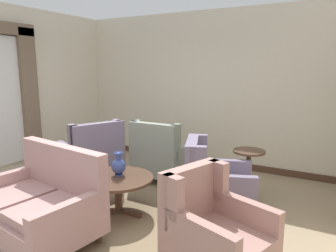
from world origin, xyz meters
TOP-DOWN VIEW (x-y plane):
  - ground at (0.00, 0.00)m, footprint 7.86×7.86m
  - wall_back at (0.00, 2.81)m, footprint 5.47×0.08m
  - wall_left at (-2.65, 0.84)m, footprint 0.08×3.93m
  - baseboard_back at (0.00, 2.75)m, footprint 5.31×0.03m
  - area_rug at (0.00, 0.30)m, footprint 3.37×3.37m
  - coffee_table at (-0.05, 0.16)m, footprint 0.94×0.94m
  - porcelain_vase at (-0.07, 0.21)m, footprint 0.19×0.19m
  - settee at (-0.43, -0.76)m, footprint 1.56×1.09m
  - armchair_foreground_right at (-1.10, 0.83)m, footprint 1.12×1.13m
  - armchair_near_window at (-0.16, 1.47)m, footprint 0.85×0.82m
  - armchair_near_sideboard at (1.49, -0.39)m, footprint 1.07×0.98m
  - armchair_back_corner at (1.06, 0.76)m, footprint 1.09×1.01m
  - side_table at (1.33, 1.47)m, footprint 0.47×0.47m

SIDE VIEW (x-z plane):
  - ground at x=0.00m, z-range 0.00..0.00m
  - area_rug at x=0.00m, z-range 0.00..0.01m
  - baseboard_back at x=0.00m, z-range 0.00..0.12m
  - settee at x=-0.43m, z-range -0.11..0.92m
  - coffee_table at x=-0.05m, z-range 0.17..0.67m
  - armchair_near_sideboard at x=1.49m, z-range -0.07..0.91m
  - armchair_back_corner at x=1.06m, z-range -0.07..0.92m
  - armchair_near_window at x=-0.16m, z-range -0.08..0.96m
  - side_table at x=1.33m, z-range 0.07..0.80m
  - armchair_foreground_right at x=-1.10m, z-range -0.09..0.98m
  - porcelain_vase at x=-0.07m, z-range 0.48..0.80m
  - wall_back at x=0.00m, z-range 0.00..2.98m
  - wall_left at x=-2.65m, z-range 0.00..2.98m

